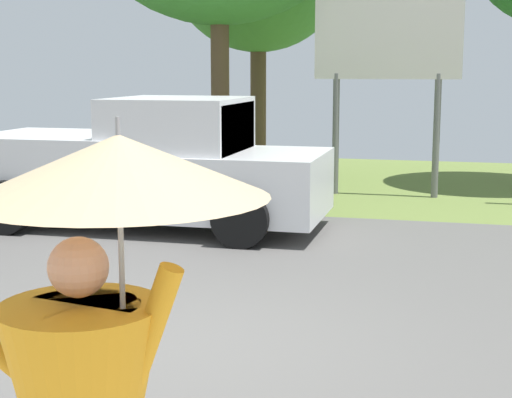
{
  "coord_description": "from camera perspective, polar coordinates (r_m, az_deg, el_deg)",
  "views": [
    {
      "loc": [
        2.21,
        -5.89,
        2.29
      ],
      "look_at": [
        0.46,
        1.0,
        1.1
      ],
      "focal_mm": 54.81,
      "sensor_mm": 36.0,
      "label": 1
    }
  ],
  "objects": [
    {
      "name": "pickup_truck",
      "position": [
        11.46,
        -7.86,
        2.31
      ],
      "size": [
        5.2,
        2.28,
        1.88
      ],
      "rotation": [
        0.0,
        0.0,
        0.12
      ],
      "color": "silver",
      "rests_on": "ground_plane"
    },
    {
      "name": "ground_plane",
      "position": [
        9.4,
        0.18,
        -4.89
      ],
      "size": [
        40.0,
        22.0,
        0.2
      ],
      "color": "#565451"
    },
    {
      "name": "roadside_billboard",
      "position": [
        14.27,
        9.57,
        10.42
      ],
      "size": [
        2.6,
        0.12,
        3.5
      ],
      "color": "slate",
      "rests_on": "ground_plane"
    },
    {
      "name": "monk_pedestrian",
      "position": [
        3.0,
        -11.76,
        -13.57
      ],
      "size": [
        1.1,
        1.06,
        2.13
      ],
      "rotation": [
        0.0,
        0.0,
        -0.13
      ],
      "color": "orange",
      "rests_on": "ground_plane"
    }
  ]
}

